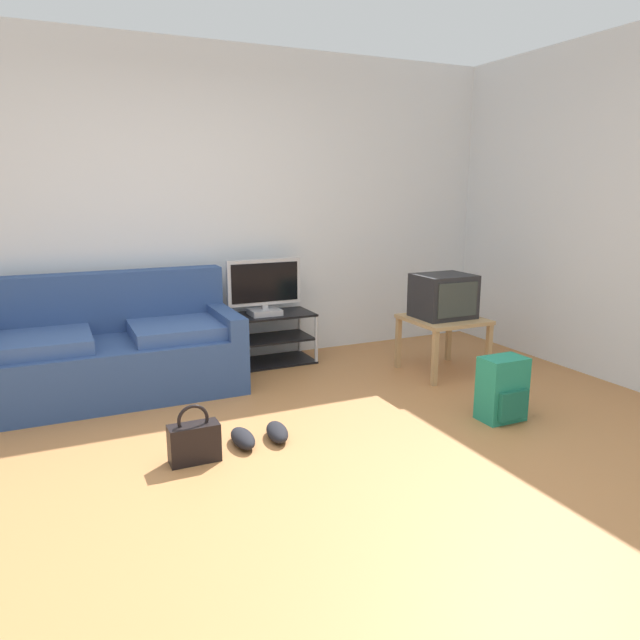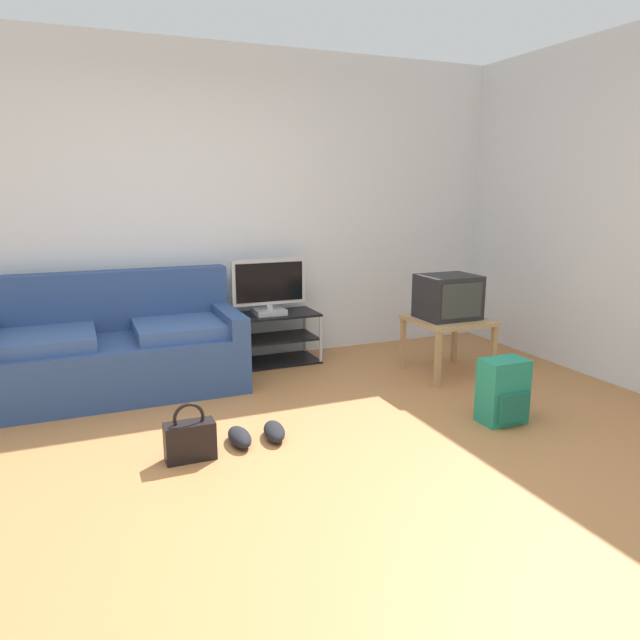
{
  "view_description": "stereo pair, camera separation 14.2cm",
  "coord_description": "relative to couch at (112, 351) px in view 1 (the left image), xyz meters",
  "views": [
    {
      "loc": [
        -1.01,
        -2.62,
        1.52
      ],
      "look_at": [
        0.64,
        0.95,
        0.64
      ],
      "focal_mm": 33.07,
      "sensor_mm": 36.0,
      "label": 1
    },
    {
      "loc": [
        -0.88,
        -2.68,
        1.52
      ],
      "look_at": [
        0.64,
        0.95,
        0.64
      ],
      "focal_mm": 33.07,
      "sensor_mm": 36.0,
      "label": 2
    }
  ],
  "objects": [
    {
      "name": "couch",
      "position": [
        0.0,
        0.0,
        0.0
      ],
      "size": [
        1.85,
        0.89,
        0.88
      ],
      "color": "navy",
      "rests_on": "ground_plane"
    },
    {
      "name": "crt_tv",
      "position": [
        2.57,
        -0.62,
        0.33
      ],
      "size": [
        0.46,
        0.39,
        0.36
      ],
      "color": "#232326",
      "rests_on": "side_table"
    },
    {
      "name": "flat_tv",
      "position": [
        1.3,
        0.2,
        0.36
      ],
      "size": [
        0.66,
        0.22,
        0.49
      ],
      "color": "#B2B2B7",
      "rests_on": "tv_stand"
    },
    {
      "name": "sneakers_pair",
      "position": [
        0.71,
        -1.34,
        -0.28
      ],
      "size": [
        0.37,
        0.31,
        0.09
      ],
      "color": "black",
      "rests_on": "ground_plane"
    },
    {
      "name": "ground_plane",
      "position": [
        0.64,
        -1.92,
        -0.33
      ],
      "size": [
        9.0,
        9.8,
        0.02
      ],
      "primitive_type": "cube",
      "color": "#B27542"
    },
    {
      "name": "wall_right",
      "position": [
        3.69,
        -1.08,
        1.03
      ],
      "size": [
        0.1,
        3.6,
        2.7
      ],
      "primitive_type": "cube",
      "color": "silver",
      "rests_on": "ground_plane"
    },
    {
      "name": "tv_stand",
      "position": [
        1.3,
        0.23,
        -0.1
      ],
      "size": [
        0.86,
        0.41,
        0.45
      ],
      "color": "black",
      "rests_on": "ground_plane"
    },
    {
      "name": "wall_back",
      "position": [
        0.64,
        0.53,
        1.03
      ],
      "size": [
        9.0,
        0.1,
        2.7
      ],
      "primitive_type": "cube",
      "color": "silver",
      "rests_on": "ground_plane"
    },
    {
      "name": "handbag",
      "position": [
        0.28,
        -1.43,
        -0.2
      ],
      "size": [
        0.28,
        0.13,
        0.34
      ],
      "rotation": [
        0.0,
        0.0,
        0.48
      ],
      "color": "black",
      "rests_on": "ground_plane"
    },
    {
      "name": "backpack",
      "position": [
        2.3,
        -1.67,
        -0.11
      ],
      "size": [
        0.3,
        0.27,
        0.43
      ],
      "rotation": [
        0.0,
        0.0,
        0.09
      ],
      "color": "#238466",
      "rests_on": "ground_plane"
    },
    {
      "name": "side_table",
      "position": [
        2.57,
        -0.64,
        0.09
      ],
      "size": [
        0.59,
        0.59,
        0.47
      ],
      "color": "tan",
      "rests_on": "ground_plane"
    }
  ]
}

